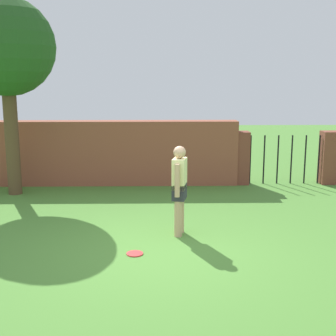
% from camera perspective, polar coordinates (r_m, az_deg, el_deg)
% --- Properties ---
extents(ground_plane, '(40.00, 40.00, 0.00)m').
position_cam_1_polar(ground_plane, '(7.66, -1.09, -10.30)').
color(ground_plane, '#4C8433').
extents(brick_wall, '(7.10, 0.50, 1.69)m').
position_cam_1_polar(brick_wall, '(12.23, -8.16, 1.86)').
color(brick_wall, brown).
rests_on(brick_wall, ground).
extents(tree, '(2.27, 2.27, 4.63)m').
position_cam_1_polar(tree, '(11.57, -19.40, 13.73)').
color(tree, brown).
rests_on(tree, ground).
extents(person, '(0.29, 0.53, 1.62)m').
position_cam_1_polar(person, '(8.20, 1.42, -2.26)').
color(person, tan).
rests_on(person, ground).
extents(fence_gate, '(2.81, 0.44, 1.40)m').
position_cam_1_polar(fence_gate, '(12.61, 14.23, 1.24)').
color(fence_gate, brown).
rests_on(fence_gate, ground).
extents(frisbee_red, '(0.27, 0.27, 0.02)m').
position_cam_1_polar(frisbee_red, '(7.57, -4.13, -10.51)').
color(frisbee_red, red).
rests_on(frisbee_red, ground).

